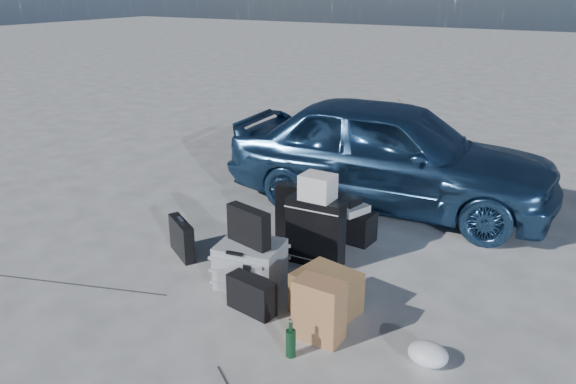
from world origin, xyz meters
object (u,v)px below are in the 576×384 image
object	(u,v)px
pelican_case	(251,264)
green_bottle	(291,339)
car	(390,153)
suitcase_left	(299,213)
duffel_bag	(344,223)
briefcase	(182,238)
cardboard_box	(326,293)
suitcase_right	(315,232)

from	to	relation	value
pelican_case	green_bottle	bearing A→B (deg)	-50.24
car	suitcase_left	bearing A→B (deg)	159.33
pelican_case	duffel_bag	bearing A→B (deg)	67.80
car	green_bottle	size ratio (longest dim) A/B	13.10
briefcase	duffel_bag	world-z (taller)	briefcase
briefcase	cardboard_box	size ratio (longest dim) A/B	1.01
briefcase	suitcase_left	bearing A→B (deg)	78.46
briefcase	car	bearing A→B (deg)	92.92
car	green_bottle	distance (m)	3.03
duffel_bag	cardboard_box	world-z (taller)	cardboard_box
pelican_case	green_bottle	size ratio (longest dim) A/B	1.87
suitcase_right	green_bottle	world-z (taller)	suitcase_right
suitcase_right	duffel_bag	bearing A→B (deg)	87.50
pelican_case	duffel_bag	distance (m)	1.26
car	duffel_bag	size ratio (longest dim) A/B	5.88
pelican_case	suitcase_left	distance (m)	0.96
briefcase	cardboard_box	distance (m)	1.59
pelican_case	briefcase	bearing A→B (deg)	162.65
cardboard_box	duffel_bag	bearing A→B (deg)	109.41
pelican_case	duffel_bag	size ratio (longest dim) A/B	0.84
briefcase	duffel_bag	bearing A→B (deg)	75.75
suitcase_left	suitcase_right	distance (m)	0.50
duffel_bag	cardboard_box	distance (m)	1.37
car	duffel_bag	distance (m)	1.15
car	suitcase_left	xyz separation A→B (m)	(-0.40, -1.33, -0.32)
suitcase_left	suitcase_right	world-z (taller)	suitcase_right
briefcase	cardboard_box	xyz separation A→B (m)	(1.58, -0.19, -0.01)
suitcase_right	cardboard_box	world-z (taller)	suitcase_right
briefcase	cardboard_box	bearing A→B (deg)	24.40
suitcase_right	green_bottle	bearing A→B (deg)	-72.10
pelican_case	suitcase_left	world-z (taller)	suitcase_left
pelican_case	cardboard_box	size ratio (longest dim) A/B	1.16
car	pelican_case	bearing A→B (deg)	167.79
pelican_case	suitcase_right	xyz separation A→B (m)	(0.29, 0.60, 0.12)
briefcase	suitcase_left	xyz separation A→B (m)	(0.77, 0.83, 0.12)
car	suitcase_right	world-z (taller)	car
car	suitcase_right	size ratio (longest dim) A/B	5.82
pelican_case	green_bottle	distance (m)	1.03
green_bottle	suitcase_left	bearing A→B (deg)	117.51
suitcase_right	green_bottle	xyz separation A→B (m)	(0.49, -1.28, -0.17)
car	pelican_case	distance (m)	2.34
car	briefcase	world-z (taller)	car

